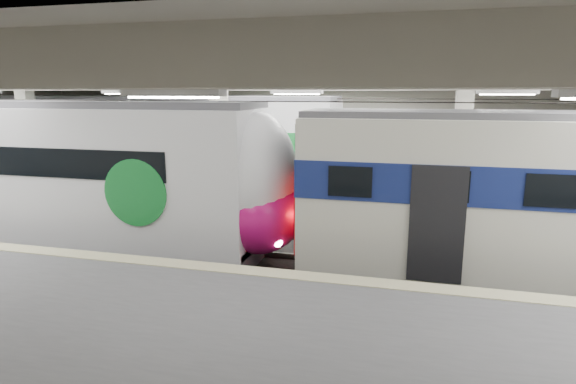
# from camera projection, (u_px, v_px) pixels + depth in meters

# --- Properties ---
(station_hall) EXTENTS (36.00, 24.00, 5.75)m
(station_hall) POSITION_uv_depth(u_px,v_px,m) (261.00, 164.00, 11.61)
(station_hall) COLOR black
(station_hall) RESTS_ON ground
(modern_emu) EXTENTS (14.68, 3.03, 4.69)m
(modern_emu) POSITION_uv_depth(u_px,v_px,m) (93.00, 179.00, 14.92)
(modern_emu) COLOR white
(modern_emu) RESTS_ON ground
(far_train) EXTENTS (15.16, 3.23, 4.78)m
(far_train) POSITION_uv_depth(u_px,v_px,m) (159.00, 152.00, 20.30)
(far_train) COLOR white
(far_train) RESTS_ON ground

